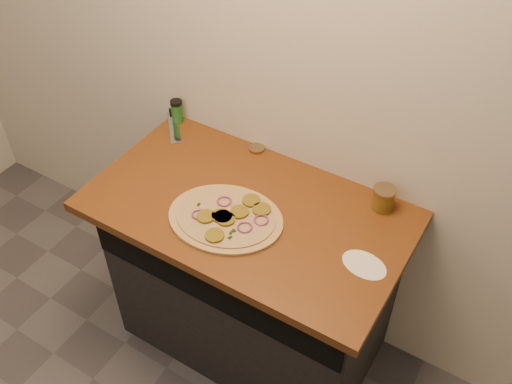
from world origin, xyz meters
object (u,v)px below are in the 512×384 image
Objects in this scene: pizza at (226,218)px; spice_shaker at (177,111)px; chefs_knife at (172,116)px; salsa_jar at (383,198)px.

pizza is 0.65m from spice_shaker.
spice_shaker is at bearing 142.78° from pizza.
chefs_knife is at bearing 163.72° from spice_shaker.
salsa_jar is (0.46, 0.35, 0.04)m from pizza.
pizza is at bearing -36.01° from chefs_knife.
pizza is at bearing -142.09° from salsa_jar.
salsa_jar reaches higher than pizza.
chefs_knife is at bearing 177.07° from salsa_jar.
pizza is 1.81× the size of chefs_knife.
spice_shaker reaches higher than chefs_knife.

